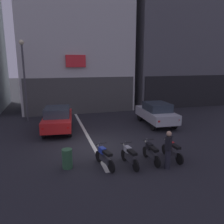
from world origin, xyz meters
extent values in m
plane|color=#232328|center=(0.00, 0.00, 0.00)|extent=(120.00, 120.00, 0.00)
cube|color=silver|center=(0.00, 6.00, 0.00)|extent=(0.20, 18.00, 0.01)
cube|color=#454543|center=(0.59, 8.13, 1.60)|extent=(9.62, 0.10, 3.20)
cube|color=red|center=(0.18, 8.06, 4.58)|extent=(1.67, 0.16, 1.02)
cube|color=#56565B|center=(11.47, 12.34, 6.61)|extent=(10.14, 8.44, 13.22)
cube|color=black|center=(11.47, 8.07, 1.60)|extent=(9.73, 0.10, 3.20)
cylinder|color=black|center=(-2.31, 4.79, 0.32)|extent=(0.25, 0.66, 0.64)
cylinder|color=black|center=(-0.77, 4.62, 0.32)|extent=(0.25, 0.66, 0.64)
cylinder|color=black|center=(-2.60, 2.21, 0.32)|extent=(0.25, 0.66, 0.64)
cylinder|color=black|center=(-1.06, 2.03, 0.32)|extent=(0.25, 0.66, 0.64)
cube|color=red|center=(-1.69, 3.41, 0.75)|extent=(2.21, 4.27, 0.66)
cube|color=#2D3842|center=(-1.70, 3.26, 1.36)|extent=(1.76, 2.13, 0.56)
cube|color=red|center=(-2.61, 1.48, 0.80)|extent=(0.15, 0.08, 0.12)
cube|color=red|center=(-1.21, 1.33, 0.80)|extent=(0.15, 0.08, 0.12)
cylinder|color=black|center=(4.56, 4.43, 0.32)|extent=(0.21, 0.65, 0.64)
cylinder|color=black|center=(6.11, 4.35, 0.32)|extent=(0.21, 0.65, 0.64)
cylinder|color=black|center=(4.42, 1.83, 0.32)|extent=(0.21, 0.65, 0.64)
cylinder|color=black|center=(5.97, 1.75, 0.32)|extent=(0.21, 0.65, 0.64)
cube|color=#B7BABF|center=(5.27, 3.09, 0.75)|extent=(1.98, 4.19, 0.66)
cube|color=#2D3842|center=(5.26, 2.94, 1.36)|extent=(1.65, 2.05, 0.56)
cube|color=red|center=(4.45, 1.11, 0.80)|extent=(0.14, 0.07, 0.12)
cube|color=red|center=(5.86, 1.04, 0.80)|extent=(0.14, 0.07, 0.12)
cylinder|color=#47474C|center=(-3.84, 6.78, 2.85)|extent=(0.14, 0.14, 5.71)
sphere|color=beige|center=(-3.84, 6.78, 5.89)|extent=(0.36, 0.36, 0.36)
cylinder|color=black|center=(-0.14, -1.89, 0.26)|extent=(0.20, 0.52, 0.52)
cylinder|color=black|center=(0.14, -3.00, 0.26)|extent=(0.20, 0.52, 0.52)
cube|color=#38383D|center=(0.01, -2.49, 0.37)|extent=(0.38, 0.76, 0.22)
cube|color=black|center=(0.05, -2.64, 0.72)|extent=(0.36, 0.64, 0.12)
cube|color=#233DB7|center=(-0.05, -2.24, 0.70)|extent=(0.30, 0.40, 0.24)
cylinder|color=#4C4C51|center=(-0.11, -2.03, 0.63)|extent=(0.13, 0.25, 0.70)
cylinder|color=black|center=(-0.09, -2.11, 0.95)|extent=(0.54, 0.17, 0.04)
sphere|color=silver|center=(-0.14, -1.91, 0.80)|extent=(0.12, 0.12, 0.12)
cylinder|color=black|center=(1.01, -2.08, 0.26)|extent=(0.12, 0.52, 0.52)
cylinder|color=black|center=(1.13, -3.22, 0.26)|extent=(0.12, 0.52, 0.52)
cube|color=#38383D|center=(1.08, -2.70, 0.37)|extent=(0.28, 0.75, 0.22)
cube|color=black|center=(1.10, -2.85, 0.72)|extent=(0.28, 0.62, 0.12)
cube|color=#B2B5BA|center=(1.05, -2.44, 0.70)|extent=(0.26, 0.38, 0.24)
cylinder|color=#4C4C51|center=(1.03, -2.23, 0.63)|extent=(0.09, 0.24, 0.70)
cylinder|color=black|center=(1.04, -2.31, 0.95)|extent=(0.55, 0.09, 0.04)
sphere|color=silver|center=(1.01, -2.10, 0.80)|extent=(0.12, 0.12, 0.12)
cylinder|color=black|center=(2.14, -1.99, 0.26)|extent=(0.08, 0.52, 0.52)
cylinder|color=black|center=(2.16, -3.14, 0.26)|extent=(0.08, 0.52, 0.52)
cube|color=#38383D|center=(2.15, -2.61, 0.37)|extent=(0.21, 0.74, 0.22)
cube|color=black|center=(2.15, -2.77, 0.72)|extent=(0.23, 0.60, 0.12)
cube|color=black|center=(2.14, -2.35, 0.70)|extent=(0.23, 0.36, 0.24)
cylinder|color=#4C4C51|center=(2.14, -2.14, 0.63)|extent=(0.07, 0.24, 0.70)
cylinder|color=black|center=(2.14, -2.22, 0.95)|extent=(0.55, 0.05, 0.04)
sphere|color=silver|center=(2.14, -2.01, 0.80)|extent=(0.12, 0.12, 0.12)
cylinder|color=black|center=(3.19, -1.98, 0.26)|extent=(0.10, 0.52, 0.52)
cylinder|color=black|center=(3.26, -3.13, 0.26)|extent=(0.10, 0.52, 0.52)
cube|color=#38383D|center=(3.23, -2.61, 0.37)|extent=(0.24, 0.75, 0.22)
cube|color=black|center=(3.24, -2.76, 0.72)|extent=(0.26, 0.61, 0.12)
cube|color=red|center=(3.21, -2.35, 0.70)|extent=(0.24, 0.37, 0.24)
cylinder|color=#4C4C51|center=(3.20, -2.13, 0.63)|extent=(0.08, 0.24, 0.70)
cylinder|color=black|center=(3.20, -2.21, 0.95)|extent=(0.55, 0.07, 0.04)
sphere|color=silver|center=(3.19, -2.00, 0.80)|extent=(0.12, 0.12, 0.12)
cylinder|color=#23232D|center=(2.54, -3.32, 0.43)|extent=(0.24, 0.24, 0.86)
cube|color=black|center=(2.54, -3.32, 1.15)|extent=(0.41, 0.41, 0.58)
sphere|color=tan|center=(2.54, -3.32, 1.56)|extent=(0.22, 0.22, 0.22)
cylinder|color=#2D5938|center=(-1.56, -2.09, 0.42)|extent=(0.44, 0.44, 0.85)
camera|label=1|loc=(-2.15, -11.06, 4.43)|focal=35.42mm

